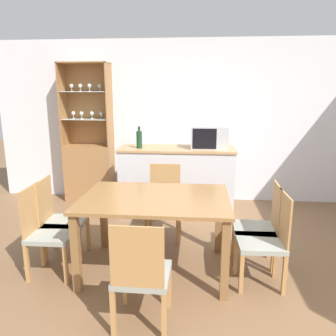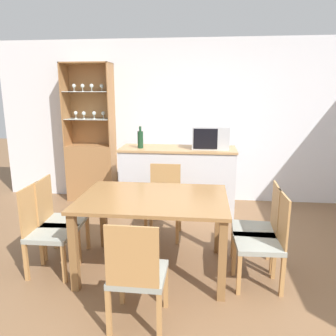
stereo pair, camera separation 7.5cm
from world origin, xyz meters
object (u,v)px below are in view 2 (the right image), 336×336
Objects in this scene: display_cabinet at (92,162)px; dining_chair_head_near at (137,274)px; microwave at (210,137)px; dining_table at (154,207)px; dining_chair_side_left_near at (47,231)px; dining_chair_side_left_far at (60,219)px; wine_bottle at (140,139)px; dining_chair_head_far at (164,202)px; dining_chair_side_right_near at (264,241)px; dining_chair_side_right_far at (258,228)px.

dining_chair_head_near is at bearing -65.23° from display_cabinet.
display_cabinet is 4.35× the size of microwave.
dining_chair_side_left_near reaches higher than dining_table.
wine_bottle is at bearing 151.83° from dining_chair_side_left_far.
microwave is at bearing 70.56° from dining_table.
wine_bottle is (-0.42, 0.70, 0.67)m from dining_chair_head_far.
display_cabinet is 2.00m from dining_chair_side_left_far.
dining_chair_head_far is 1.18m from microwave.
dining_table is 1.75m from microwave.
dining_chair_side_right_near is at bearing 89.45° from dining_chair_side_left_near.
dining_chair_head_far and dining_chair_side_left_far have the same top height.
dining_chair_side_right_far is 1.23m from dining_chair_head_far.
dining_chair_side_left_near is (-1.03, -0.15, -0.23)m from dining_table.
dining_chair_side_left_far is 1.65m from wine_bottle.
dining_chair_side_left_near is at bearing -81.93° from display_cabinet.
dining_chair_side_left_far is 0.29m from dining_chair_side_left_near.
dining_table is 2.82× the size of microwave.
display_cabinet is 3.24m from dining_chair_head_near.
dining_chair_side_right_far is 1.00× the size of dining_chair_head_far.
dining_table is 4.63× the size of wine_bottle.
dining_chair_side_right_far is at bearing 43.63° from dining_chair_head_near.
dining_chair_side_left_near is at bearing 147.56° from dining_chair_head_near.
display_cabinet is 2.49× the size of dining_chair_side_right_far.
dining_chair_head_near is 1.23m from dining_chair_side_left_near.
display_cabinet is 2.51m from dining_table.
microwave reaches higher than dining_chair_head_near.
display_cabinet is at bearing 53.19° from dining_chair_side_right_far.
dining_chair_side_right_near is 2.31m from wine_bottle.
dining_chair_side_left_far is (-2.07, -0.00, 0.00)m from dining_chair_side_right_far.
dining_chair_side_left_near is (-1.03, -0.97, 0.00)m from dining_chair_head_far.
microwave is at bearing 4.02° from wine_bottle.
microwave is 1.64× the size of wine_bottle.
wine_bottle reaches higher than dining_chair_side_left_near.
dining_chair_side_right_far and dining_chair_head_near have the same top height.
dining_chair_head_far is 1.42m from dining_chair_side_left_near.
dining_table is 1.62× the size of dining_chair_side_right_far.
dining_chair_head_near is 1.75× the size of microwave.
microwave is at bearing 20.82° from dining_chair_side_right_far.
microwave is at bearing -15.33° from display_cabinet.
dining_chair_side_right_far is at bearing -71.87° from microwave.
dining_table is 1.62× the size of dining_chair_side_left_far.
dining_chair_head_near is 2.47m from wine_bottle.
dining_chair_side_right_near is 1.00× the size of dining_chair_head_near.
dining_chair_head_near is at bearing 135.75° from dining_chair_side_right_far.
dining_chair_head_far is at bearing 89.98° from dining_table.
wine_bottle is at bearing 38.98° from dining_chair_side_right_near.
dining_chair_head_far reaches higher than dining_table.
dining_table is at bearing 97.60° from dining_chair_side_left_near.
wine_bottle reaches higher than dining_chair_side_left_far.
dining_chair_side_left_near is (-0.00, -0.29, 0.00)m from dining_chair_side_left_far.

